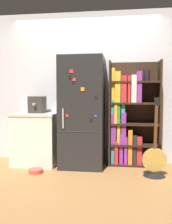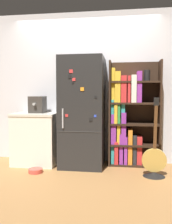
% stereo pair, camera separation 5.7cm
% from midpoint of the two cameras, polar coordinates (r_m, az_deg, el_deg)
% --- Properties ---
extents(ground_plane, '(16.00, 16.00, 0.00)m').
position_cam_midpoint_polar(ground_plane, '(4.12, -1.44, -12.55)').
color(ground_plane, '#A87542').
extents(wall_back, '(8.00, 0.05, 2.60)m').
position_cam_midpoint_polar(wall_back, '(4.42, -0.46, 5.63)').
color(wall_back, silver).
rests_on(wall_back, ground_plane).
extents(refrigerator, '(0.70, 0.70, 1.78)m').
position_cam_midpoint_polar(refrigerator, '(4.07, -1.20, -0.03)').
color(refrigerator, black).
rests_on(refrigerator, ground_plane).
extents(bookshelf, '(0.83, 0.35, 1.72)m').
position_cam_midpoint_polar(bookshelf, '(4.21, 9.29, -1.18)').
color(bookshelf, black).
rests_on(bookshelf, ground_plane).
extents(kitchen_counter, '(0.73, 0.65, 0.86)m').
position_cam_midpoint_polar(kitchen_counter, '(4.35, -11.59, -5.90)').
color(kitchen_counter, silver).
rests_on(kitchen_counter, ground_plane).
extents(espresso_machine, '(0.25, 0.31, 0.28)m').
position_cam_midpoint_polar(espresso_machine, '(4.31, -11.46, 1.67)').
color(espresso_machine, '#38332D').
rests_on(espresso_machine, kitchen_counter).
extents(guitar, '(0.35, 0.32, 1.13)m').
position_cam_midpoint_polar(guitar, '(3.79, 14.95, -11.57)').
color(guitar, black).
rests_on(guitar, ground_plane).
extents(pet_bowl, '(0.21, 0.21, 0.06)m').
position_cam_midpoint_polar(pet_bowl, '(3.92, -11.83, -12.98)').
color(pet_bowl, '#D84C3F').
rests_on(pet_bowl, ground_plane).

